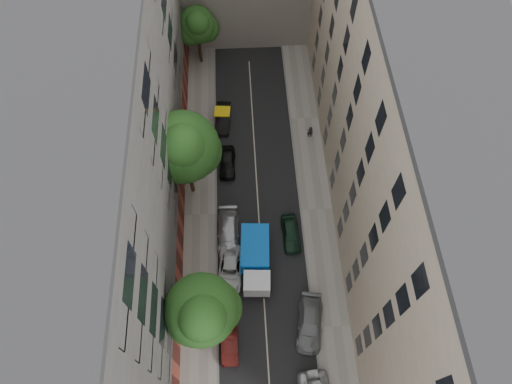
{
  "coord_description": "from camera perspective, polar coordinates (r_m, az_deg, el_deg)",
  "views": [
    {
      "loc": [
        -1.29,
        -19.75,
        38.41
      ],
      "look_at": [
        -0.3,
        -1.19,
        6.0
      ],
      "focal_mm": 32.0,
      "sensor_mm": 36.0,
      "label": 1
    }
  ],
  "objects": [
    {
      "name": "lamp_post",
      "position": [
        35.97,
        -5.64,
        -14.0
      ],
      "size": [
        0.36,
        0.36,
        6.13
      ],
      "color": "#185624",
      "rests_on": "sidewalk_left"
    },
    {
      "name": "car_right_2",
      "position": [
        41.67,
        4.39,
        -5.14
      ],
      "size": [
        1.75,
        3.95,
        1.32
      ],
      "primitive_type": "imported",
      "rotation": [
        0.0,
        0.0,
        0.05
      ],
      "color": "#152F1F",
      "rests_on": "ground"
    },
    {
      "name": "road_surface",
      "position": [
        43.2,
        0.32,
        -2.56
      ],
      "size": [
        8.0,
        44.0,
        0.02
      ],
      "primitive_type": "cube",
      "color": "black",
      "rests_on": "ground"
    },
    {
      "name": "building_left",
      "position": [
        35.94,
        -17.44,
        4.04
      ],
      "size": [
        8.0,
        44.0,
        20.0
      ],
      "primitive_type": "cube",
      "color": "#494644",
      "rests_on": "ground"
    },
    {
      "name": "car_left_5",
      "position": [
        48.71,
        -4.16,
        9.2
      ],
      "size": [
        1.8,
        4.28,
        1.37
      ],
      "primitive_type": "imported",
      "rotation": [
        0.0,
        0.0,
        -0.08
      ],
      "color": "black",
      "rests_on": "ground"
    },
    {
      "name": "car_left_4",
      "position": [
        45.39,
        -3.6,
        3.71
      ],
      "size": [
        1.67,
        3.92,
        1.32
      ],
      "primitive_type": "imported",
      "rotation": [
        0.0,
        0.0,
        -0.03
      ],
      "color": "black",
      "rests_on": "ground"
    },
    {
      "name": "car_left_3",
      "position": [
        41.63,
        -3.46,
        -5.0
      ],
      "size": [
        2.06,
        4.88,
        1.4
      ],
      "primitive_type": "imported",
      "rotation": [
        0.0,
        0.0,
        -0.02
      ],
      "color": "#B2B1B6",
      "rests_on": "ground"
    },
    {
      "name": "sidewalk_right",
      "position": [
        43.66,
        7.55,
        -2.16
      ],
      "size": [
        3.0,
        44.0,
        0.15
      ],
      "primitive_type": "cube",
      "color": "gray",
      "rests_on": "ground"
    },
    {
      "name": "car_right_1",
      "position": [
        39.06,
        6.74,
        -16.01
      ],
      "size": [
        2.76,
        5.15,
        1.42
      ],
      "primitive_type": "imported",
      "rotation": [
        0.0,
        0.0,
        -0.16
      ],
      "color": "slate",
      "rests_on": "ground"
    },
    {
      "name": "car_left_1",
      "position": [
        38.64,
        -3.34,
        -18.09
      ],
      "size": [
        1.37,
        3.86,
        1.27
      ],
      "primitive_type": "imported",
      "rotation": [
        0.0,
        0.0,
        0.01
      ],
      "color": "#49110E",
      "rests_on": "ground"
    },
    {
      "name": "ground",
      "position": [
        43.21,
        0.32,
        -2.57
      ],
      "size": [
        120.0,
        120.0,
        0.0
      ],
      "primitive_type": "plane",
      "color": "#4C4C49",
      "rests_on": "ground"
    },
    {
      "name": "tree_near",
      "position": [
        32.76,
        -6.65,
        -14.67
      ],
      "size": [
        5.42,
        5.17,
        9.97
      ],
      "color": "#382619",
      "rests_on": "sidewalk_left"
    },
    {
      "name": "sidewalk_left",
      "position": [
        43.33,
        -6.97,
        -2.85
      ],
      "size": [
        3.0,
        44.0,
        0.15
      ],
      "primitive_type": "cube",
      "color": "gray",
      "rests_on": "ground"
    },
    {
      "name": "building_right",
      "position": [
        36.72,
        17.88,
        5.54
      ],
      "size": [
        8.0,
        44.0,
        20.0
      ],
      "primitive_type": "cube",
      "color": "#BEAA94",
      "rests_on": "ground"
    },
    {
      "name": "tree_far",
      "position": [
        51.93,
        -7.32,
        19.81
      ],
      "size": [
        4.48,
        4.07,
        7.35
      ],
      "color": "#382619",
      "rests_on": "sidewalk_left"
    },
    {
      "name": "car_left_2",
      "position": [
        40.3,
        -3.24,
        -9.68
      ],
      "size": [
        2.58,
        4.76,
        1.27
      ],
      "primitive_type": "imported",
      "rotation": [
        0.0,
        0.0,
        -0.11
      ],
      "color": "silver",
      "rests_on": "ground"
    },
    {
      "name": "tarp_truck",
      "position": [
        39.64,
        -0.06,
        -8.42
      ],
      "size": [
        2.66,
        6.06,
        2.74
      ],
      "rotation": [
        0.0,
        0.0,
        -0.06
      ],
      "color": "black",
      "rests_on": "ground"
    },
    {
      "name": "pedestrian",
      "position": [
        47.49,
        6.77,
        7.48
      ],
      "size": [
        0.59,
        0.41,
        1.55
      ],
      "primitive_type": "imported",
      "rotation": [
        0.0,
        0.0,
        3.07
      ],
      "color": "black",
      "rests_on": "sidewalk_right"
    },
    {
      "name": "tree_mid",
      "position": [
        38.74,
        -8.95,
        5.27
      ],
      "size": [
        6.33,
        6.21,
        10.48
      ],
      "color": "#382619",
      "rests_on": "sidewalk_left"
    }
  ]
}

